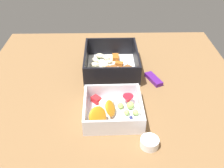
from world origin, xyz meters
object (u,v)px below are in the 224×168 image
at_px(fruit_bowl, 113,110).
at_px(paper_cup_liner, 150,143).
at_px(candy_bar, 154,79).
at_px(pasta_container, 111,64).

xyz_separation_m(fruit_bowl, paper_cup_liner, (0.10, 0.08, -0.01)).
height_order(candy_bar, paper_cup_liner, paper_cup_liner).
height_order(pasta_container, paper_cup_liner, pasta_container).
bearing_deg(fruit_bowl, candy_bar, 139.10).
height_order(fruit_bowl, candy_bar, fruit_bowl).
bearing_deg(candy_bar, fruit_bowl, -40.90).
bearing_deg(candy_bar, pasta_container, -116.60).
xyz_separation_m(candy_bar, paper_cup_liner, (0.25, -0.05, 0.00)).
bearing_deg(paper_cup_liner, pasta_container, -165.65).
relative_size(fruit_bowl, paper_cup_liner, 3.55).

